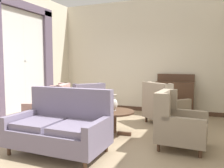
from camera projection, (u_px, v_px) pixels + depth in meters
name	position (u px, v px, depth m)	size (l,w,h in m)	color
ground	(104.00, 139.00, 4.45)	(8.26, 8.26, 0.00)	#9E896B
wall_back	(144.00, 56.00, 7.02)	(5.58, 0.08, 3.38)	beige
wall_left	(25.00, 55.00, 6.14)	(0.08, 4.13, 3.38)	beige
baseboard_back	(143.00, 109.00, 7.11)	(5.42, 0.03, 0.12)	#4C3323
window_with_curtains	(25.00, 55.00, 6.01)	(0.12, 2.16, 2.88)	silver
coffee_table	(114.00, 115.00, 4.71)	(0.83, 0.83, 0.49)	#4C3323
porcelain_vase	(114.00, 104.00, 4.72)	(0.15, 0.15, 0.34)	beige
settee	(61.00, 127.00, 3.78)	(1.59, 0.89, 1.04)	slate
armchair_near_sideboard	(87.00, 104.00, 5.93)	(1.12, 1.12, 0.97)	slate
armchair_foreground_right	(177.00, 124.00, 3.98)	(0.84, 0.81, 0.98)	gray
armchair_beside_settee	(163.00, 106.00, 5.57)	(1.17, 1.17, 1.01)	gray
armchair_near_window	(51.00, 110.00, 5.06)	(1.05, 0.97, 1.01)	tan
sideboard	(174.00, 96.00, 6.47)	(1.04, 0.36, 1.16)	#4C3323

